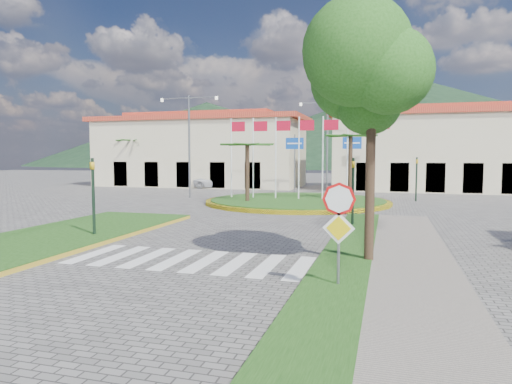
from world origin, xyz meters
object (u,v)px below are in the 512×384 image
(stop_sign, at_px, (339,218))
(car_dark_a, at_px, (243,183))
(roundabout_island, at_px, (297,201))
(white_van, at_px, (217,182))
(deciduous_tree, at_px, (372,91))
(car_dark_b, at_px, (407,183))

(stop_sign, distance_m, car_dark_a, 35.01)
(roundabout_island, relative_size, stop_sign, 4.79)
(white_van, bearing_deg, car_dark_a, -106.02)
(stop_sign, bearing_deg, deciduous_tree, 78.82)
(stop_sign, xyz_separation_m, car_dark_a, (-12.90, 32.52, -1.24))
(car_dark_b, bearing_deg, stop_sign, 173.14)
(white_van, height_order, car_dark_a, white_van)
(roundabout_island, bearing_deg, car_dark_b, 62.52)
(stop_sign, xyz_separation_m, deciduous_tree, (0.60, 3.04, 3.38))
(white_van, distance_m, car_dark_a, 2.77)
(car_dark_a, distance_m, car_dark_b, 15.93)
(car_dark_a, bearing_deg, roundabout_island, -160.40)
(roundabout_island, relative_size, deciduous_tree, 1.87)
(white_van, distance_m, car_dark_b, 18.66)
(deciduous_tree, height_order, car_dark_a, deciduous_tree)
(roundabout_island, height_order, car_dark_b, roundabout_island)
(car_dark_a, bearing_deg, white_van, 75.30)
(stop_sign, height_order, car_dark_a, stop_sign)
(stop_sign, distance_m, white_van, 36.19)
(deciduous_tree, bearing_deg, white_van, 118.83)
(white_van, height_order, car_dark_b, car_dark_b)
(roundabout_island, distance_m, car_dark_a, 14.83)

